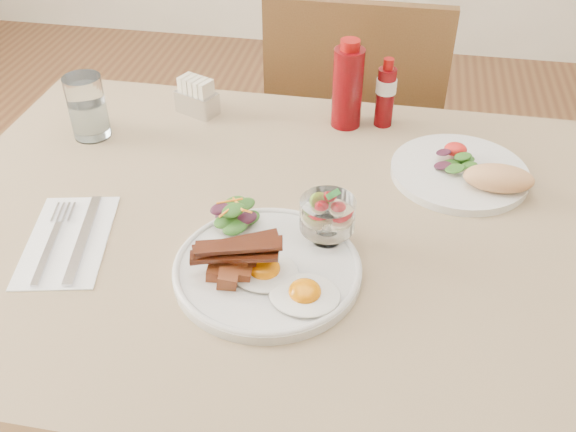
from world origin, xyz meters
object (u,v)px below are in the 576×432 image
(main_plate, at_px, (267,270))
(table, at_px, (318,266))
(chair_far, at_px, (353,139))
(sugar_caddy, at_px, (197,98))
(ketchup_bottle, at_px, (348,86))
(second_plate, at_px, (468,173))
(hot_sauce_bottle, at_px, (386,94))
(fruit_cup, at_px, (327,215))
(water_glass, at_px, (88,111))

(main_plate, bearing_deg, table, 64.53)
(table, relative_size, chair_far, 1.43)
(chair_far, bearing_deg, main_plate, -94.34)
(sugar_caddy, bearing_deg, ketchup_bottle, 25.23)
(ketchup_bottle, xyz_separation_m, sugar_caddy, (-0.31, -0.01, -0.05))
(second_plate, bearing_deg, hot_sauce_bottle, 133.23)
(fruit_cup, xyz_separation_m, hot_sauce_bottle, (0.06, 0.40, 0.01))
(main_plate, bearing_deg, sugar_caddy, 118.30)
(table, xyz_separation_m, chair_far, (0.00, 0.66, -0.14))
(fruit_cup, bearing_deg, table, 109.66)
(second_plate, relative_size, ketchup_bottle, 1.38)
(second_plate, relative_size, water_glass, 1.99)
(fruit_cup, bearing_deg, ketchup_bottle, 92.01)
(second_plate, xyz_separation_m, hot_sauce_bottle, (-0.16, 0.17, 0.05))
(sugar_caddy, distance_m, water_glass, 0.22)
(main_plate, bearing_deg, hot_sauce_bottle, 73.89)
(chair_far, bearing_deg, second_plate, -63.54)
(table, height_order, water_glass, water_glass)
(fruit_cup, relative_size, second_plate, 0.35)
(ketchup_bottle, xyz_separation_m, water_glass, (-0.49, -0.13, -0.03))
(main_plate, relative_size, water_glass, 2.25)
(table, bearing_deg, fruit_cup, -70.34)
(chair_far, distance_m, fruit_cup, 0.77)
(second_plate, height_order, ketchup_bottle, ketchup_bottle)
(fruit_cup, relative_size, sugar_caddy, 0.89)
(water_glass, bearing_deg, main_plate, -37.86)
(table, bearing_deg, chair_far, 90.00)
(fruit_cup, xyz_separation_m, water_glass, (-0.50, 0.25, -0.01))
(main_plate, relative_size, ketchup_bottle, 1.56)
(table, relative_size, ketchup_bottle, 7.40)
(chair_far, xyz_separation_m, sugar_caddy, (-0.31, -0.33, 0.26))
(hot_sauce_bottle, bearing_deg, chair_far, 104.11)
(hot_sauce_bottle, distance_m, water_glass, 0.58)
(main_plate, height_order, fruit_cup, fruit_cup)
(chair_far, relative_size, fruit_cup, 10.84)
(main_plate, distance_m, hot_sauce_bottle, 0.50)
(table, height_order, hot_sauce_bottle, hot_sauce_bottle)
(table, bearing_deg, sugar_caddy, 132.75)
(table, xyz_separation_m, ketchup_bottle, (0.00, 0.34, 0.17))
(table, bearing_deg, water_glass, 157.14)
(chair_far, distance_m, hot_sauce_bottle, 0.44)
(main_plate, bearing_deg, water_glass, 142.14)
(chair_far, relative_size, ketchup_bottle, 5.18)
(sugar_caddy, bearing_deg, table, -23.59)
(ketchup_bottle, distance_m, hot_sauce_bottle, 0.08)
(sugar_caddy, bearing_deg, water_glass, -121.08)
(hot_sauce_bottle, bearing_deg, sugar_caddy, -176.73)
(table, height_order, main_plate, main_plate)
(table, xyz_separation_m, fruit_cup, (0.02, -0.05, 0.15))
(water_glass, bearing_deg, ketchup_bottle, 15.45)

